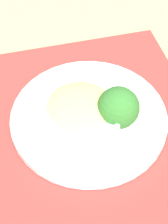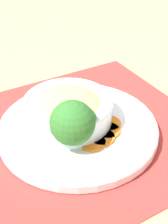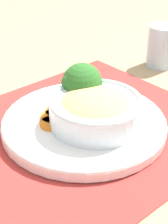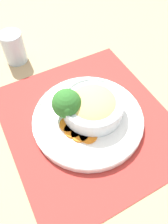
% 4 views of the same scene
% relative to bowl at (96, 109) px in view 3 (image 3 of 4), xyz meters
% --- Properties ---
extents(ground_plane, '(4.00, 4.00, 0.00)m').
position_rel_bowl_xyz_m(ground_plane, '(-0.01, 0.02, -0.05)').
color(ground_plane, tan).
extents(placemat, '(0.52, 0.48, 0.00)m').
position_rel_bowl_xyz_m(placemat, '(-0.01, 0.02, -0.05)').
color(placemat, '#B2332D').
rests_on(placemat, ground_plane).
extents(plate, '(0.30, 0.30, 0.02)m').
position_rel_bowl_xyz_m(plate, '(-0.01, 0.02, -0.03)').
color(plate, white).
rests_on(plate, placemat).
extents(bowl, '(0.17, 0.17, 0.06)m').
position_rel_bowl_xyz_m(bowl, '(0.00, 0.00, 0.00)').
color(bowl, silver).
rests_on(bowl, plate).
extents(broccoli_floret, '(0.08, 0.08, 0.09)m').
position_rel_bowl_xyz_m(broccoli_floret, '(0.03, 0.06, 0.02)').
color(broccoli_floret, '#759E51').
rests_on(broccoli_floret, plate).
extents(carrot_slice_near, '(0.05, 0.05, 0.01)m').
position_rel_bowl_xyz_m(carrot_slice_near, '(-0.00, 0.08, -0.03)').
color(carrot_slice_near, orange).
rests_on(carrot_slice_near, plate).
extents(carrot_slice_middle, '(0.05, 0.05, 0.01)m').
position_rel_bowl_xyz_m(carrot_slice_middle, '(-0.02, 0.08, -0.03)').
color(carrot_slice_middle, orange).
rests_on(carrot_slice_middle, plate).
extents(carrot_slice_far, '(0.05, 0.05, 0.01)m').
position_rel_bowl_xyz_m(carrot_slice_far, '(-0.04, 0.07, -0.03)').
color(carrot_slice_far, orange).
rests_on(carrot_slice_far, plate).
extents(carrot_slice_extra, '(0.05, 0.05, 0.01)m').
position_rel_bowl_xyz_m(carrot_slice_extra, '(-0.06, 0.05, -0.03)').
color(carrot_slice_extra, orange).
rests_on(carrot_slice_extra, plate).
extents(water_glass, '(0.07, 0.07, 0.10)m').
position_rel_bowl_xyz_m(water_glass, '(0.34, 0.08, -0.00)').
color(water_glass, silver).
rests_on(water_glass, ground_plane).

